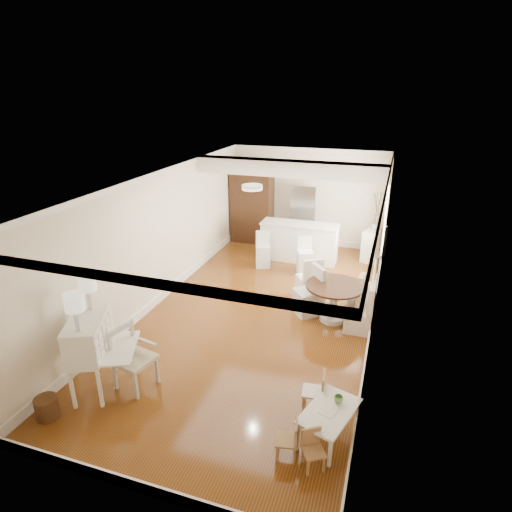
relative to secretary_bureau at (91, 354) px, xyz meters
The scene contains 20 objects.
room 4.06m from the secretary_bureau, 63.00° to the left, with size 9.00×9.04×2.82m.
secretary_bureau is the anchor object (origin of this frame).
gustavian_armchair 0.64m from the secretary_bureau, 23.66° to the left, with size 0.58×0.58×1.01m, color beige.
wicker_basket 0.91m from the secretary_bureau, 108.41° to the right, with size 0.32×0.32×0.32m, color #513119.
kids_table 3.62m from the secretary_bureau, ahead, with size 0.55×0.92×0.46m, color silver.
kids_chair_a 3.19m from the secretary_bureau, ahead, with size 0.27×0.27×0.57m, color olive.
kids_chair_b 3.36m from the secretary_bureau, 10.16° to the left, with size 0.31×0.31×0.64m, color #A07F49.
kids_chair_c 3.55m from the secretary_bureau, ahead, with size 0.26×0.26×0.53m, color tan.
banquette 5.15m from the secretary_bureau, 44.20° to the left, with size 0.52×1.60×0.98m, color silver.
dining_table 4.55m from the secretary_bureau, 45.70° to the left, with size 1.14×1.14×0.78m, color #442516.
slip_chair_near 4.28m from the secretary_bureau, 51.97° to the left, with size 0.48×0.51×1.02m, color silver.
slip_chair_far 4.81m from the secretary_bureau, 58.65° to the left, with size 0.46×0.48×0.97m, color white.
breakfast_counter 6.45m from the secretary_bureau, 73.78° to the left, with size 2.05×0.65×1.03m, color white.
bar_stool_left 5.54m from the secretary_bureau, 79.40° to the left, with size 0.37×0.37×0.93m, color silver.
bar_stool_right 5.80m from the secretary_bureau, 68.33° to the left, with size 0.37×0.37×0.92m, color white.
pantry_cabinet 7.29m from the secretary_bureau, 89.21° to the left, with size 1.20×0.60×2.30m, color #381E11.
fridge 7.51m from the secretary_bureau, 74.55° to the left, with size 0.75×0.65×1.80m, color silver.
sideboard 7.82m from the secretary_bureau, 61.75° to the left, with size 0.40×0.90×0.86m, color silver.
pencil_cup 3.70m from the secretary_bureau, ahead, with size 0.12×0.12×0.10m, color #6FA962.
branch_vase 7.80m from the secretary_bureau, 61.88° to the left, with size 0.16×0.16×0.17m, color silver.
Camera 1 is at (2.38, -7.48, 4.39)m, focal length 30.00 mm.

